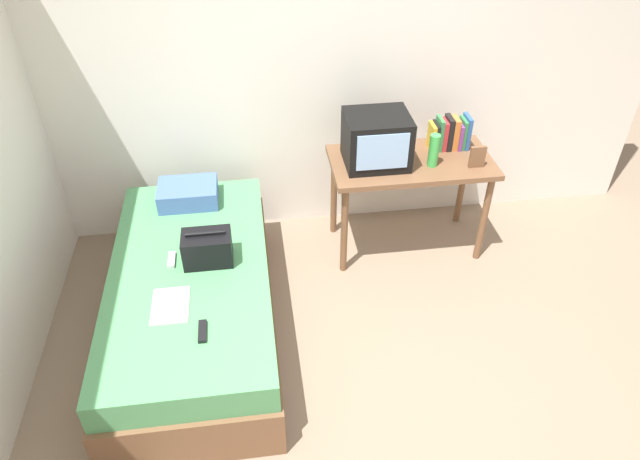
# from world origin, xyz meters

# --- Properties ---
(ground_plane) EXTENTS (8.00, 8.00, 0.00)m
(ground_plane) POSITION_xyz_m (0.00, 0.00, 0.00)
(ground_plane) COLOR #84705B
(wall_back) EXTENTS (5.20, 0.10, 2.60)m
(wall_back) POSITION_xyz_m (0.00, 2.00, 1.30)
(wall_back) COLOR silver
(wall_back) RESTS_ON ground
(bed) EXTENTS (1.00, 2.00, 0.53)m
(bed) POSITION_xyz_m (-0.96, 0.80, 0.26)
(bed) COLOR brown
(bed) RESTS_ON ground
(desk) EXTENTS (1.16, 0.60, 0.77)m
(desk) POSITION_xyz_m (0.62, 1.50, 0.67)
(desk) COLOR brown
(desk) RESTS_ON ground
(tv) EXTENTS (0.44, 0.39, 0.36)m
(tv) POSITION_xyz_m (0.35, 1.51, 0.95)
(tv) COLOR black
(tv) RESTS_ON desk
(water_bottle) EXTENTS (0.07, 0.07, 0.24)m
(water_bottle) POSITION_xyz_m (0.74, 1.41, 0.89)
(water_bottle) COLOR green
(water_bottle) RESTS_ON desk
(book_row) EXTENTS (0.28, 0.15, 0.25)m
(book_row) POSITION_xyz_m (0.93, 1.64, 0.88)
(book_row) COLOR gold
(book_row) RESTS_ON desk
(picture_frame) EXTENTS (0.11, 0.02, 0.16)m
(picture_frame) POSITION_xyz_m (1.04, 1.35, 0.85)
(picture_frame) COLOR brown
(picture_frame) RESTS_ON desk
(pillow) EXTENTS (0.41, 0.30, 0.14)m
(pillow) POSITION_xyz_m (-0.98, 1.54, 0.60)
(pillow) COLOR #4766AD
(pillow) RESTS_ON bed
(handbag) EXTENTS (0.30, 0.20, 0.22)m
(handbag) POSITION_xyz_m (-0.83, 0.86, 0.63)
(handbag) COLOR black
(handbag) RESTS_ON bed
(magazine) EXTENTS (0.21, 0.29, 0.01)m
(magazine) POSITION_xyz_m (-1.04, 0.49, 0.54)
(magazine) COLOR white
(magazine) RESTS_ON bed
(remote_dark) EXTENTS (0.04, 0.16, 0.02)m
(remote_dark) POSITION_xyz_m (-0.86, 0.26, 0.54)
(remote_dark) COLOR black
(remote_dark) RESTS_ON bed
(remote_silver) EXTENTS (0.04, 0.14, 0.02)m
(remote_silver) POSITION_xyz_m (-1.06, 0.89, 0.54)
(remote_silver) COLOR #B7B7BC
(remote_silver) RESTS_ON bed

